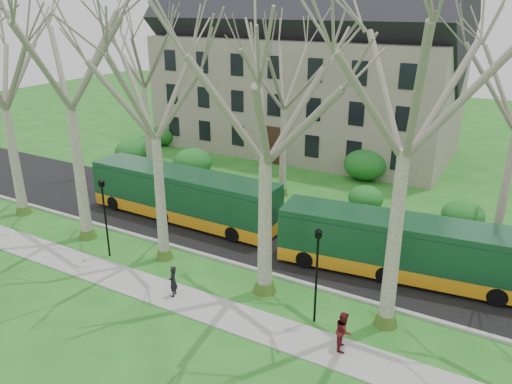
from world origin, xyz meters
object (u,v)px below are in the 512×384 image
at_px(bus_follow, 404,247).
at_px(pedestrian_b, 344,331).
at_px(bus_lead, 183,195).
at_px(pedestrian_a, 173,281).

relative_size(bus_follow, pedestrian_b, 7.53).
xyz_separation_m(bus_lead, bus_follow, (13.70, -0.21, -0.05)).
height_order(bus_lead, pedestrian_b, bus_lead).
xyz_separation_m(pedestrian_a, pedestrian_b, (8.17, 0.29, 0.06)).
bearing_deg(pedestrian_b, bus_follow, -23.08).
relative_size(pedestrian_a, pedestrian_b, 0.92).
height_order(bus_follow, pedestrian_b, bus_follow).
distance_m(bus_follow, pedestrian_a, 11.30).
distance_m(pedestrian_a, pedestrian_b, 8.18).
bearing_deg(pedestrian_a, bus_follow, 111.00).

